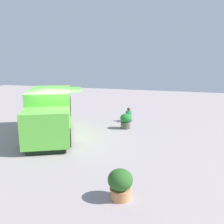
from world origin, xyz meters
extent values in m
plane|color=#9F9093|center=(0.00, 0.00, 0.00)|extent=(40.00, 40.00, 0.00)
cube|color=#66D344|center=(-0.82, 0.87, 1.29)|extent=(3.54, 4.30, 2.10)
cube|color=#66D344|center=(0.37, -1.55, 1.00)|extent=(2.51, 2.33, 1.53)
cube|color=#202130|center=(0.72, -2.25, 1.27)|extent=(1.51, 0.76, 0.58)
cube|color=black|center=(0.13, 1.33, 1.41)|extent=(0.94, 1.87, 0.74)
cube|color=#5CCE44|center=(0.39, 1.46, 2.30)|extent=(1.54, 2.29, 0.03)
cube|color=black|center=(-0.46, 0.14, 0.12)|extent=(3.76, 5.32, 0.23)
cylinder|color=black|center=(-0.56, -1.77, 0.43)|extent=(0.57, 0.86, 0.85)
cylinder|color=black|center=(1.11, -0.94, 0.43)|extent=(0.57, 0.86, 0.85)
cylinder|color=black|center=(-1.95, 1.06, 0.43)|extent=(0.57, 0.86, 0.85)
cylinder|color=black|center=(-0.28, 1.88, 0.43)|extent=(0.57, 0.86, 0.85)
ellipsoid|color=navy|center=(2.68, 4.33, 0.07)|extent=(0.60, 0.65, 0.13)
cube|color=navy|center=(2.51, 4.18, 0.06)|extent=(0.24, 0.37, 0.11)
cube|color=navy|center=(2.70, 4.11, 0.06)|extent=(0.24, 0.37, 0.11)
cube|color=#2A7844|center=(2.68, 4.33, 0.40)|extent=(0.33, 0.40, 0.53)
sphere|color=brown|center=(2.68, 4.33, 0.76)|extent=(0.20, 0.20, 0.20)
sphere|color=#493118|center=(2.68, 4.33, 0.78)|extent=(0.20, 0.20, 0.20)
cube|color=#2A7844|center=(2.53, 4.24, 0.47)|extent=(0.21, 0.35, 0.28)
cube|color=#2A7844|center=(2.73, 4.16, 0.47)|extent=(0.21, 0.35, 0.28)
cylinder|color=#DBA951|center=(2.56, 4.04, 0.39)|extent=(0.18, 0.35, 0.07)
cube|color=red|center=(2.56, 4.04, 0.41)|extent=(0.13, 0.28, 0.02)
cylinder|color=#BD7F4F|center=(4.49, -4.39, 0.16)|extent=(0.59, 0.59, 0.31)
torus|color=#BD7A4F|center=(4.49, -4.39, 0.30)|extent=(0.61, 0.61, 0.04)
ellipsoid|color=#2B5C23|center=(4.49, -4.39, 0.58)|extent=(0.72, 0.72, 0.62)
sphere|color=purple|center=(4.26, -4.53, 0.73)|extent=(0.07, 0.07, 0.07)
sphere|color=purple|center=(4.73, -4.22, 0.65)|extent=(0.05, 0.05, 0.05)
sphere|color=#9E50B3|center=(4.56, -4.11, 0.65)|extent=(0.05, 0.05, 0.05)
sphere|color=purple|center=(4.73, -4.26, 0.70)|extent=(0.07, 0.07, 0.07)
sphere|color=purple|center=(4.44, -4.16, 0.76)|extent=(0.08, 0.08, 0.08)
sphere|color=#9F4CBC|center=(4.55, -4.69, 0.62)|extent=(0.07, 0.07, 0.07)
cylinder|color=#575349|center=(2.90, 2.67, 0.18)|extent=(0.54, 0.54, 0.37)
torus|color=#5B5A44|center=(2.90, 2.67, 0.35)|extent=(0.57, 0.57, 0.04)
ellipsoid|color=#21732D|center=(2.90, 2.67, 0.60)|extent=(0.63, 0.63, 0.53)
sphere|color=purple|center=(2.97, 2.90, 0.71)|extent=(0.07, 0.07, 0.07)
sphere|color=purple|center=(2.85, 2.43, 0.69)|extent=(0.07, 0.07, 0.07)
sphere|color=purple|center=(2.82, 2.43, 0.67)|extent=(0.09, 0.09, 0.09)
camera|label=1|loc=(6.13, -10.60, 3.97)|focal=39.56mm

